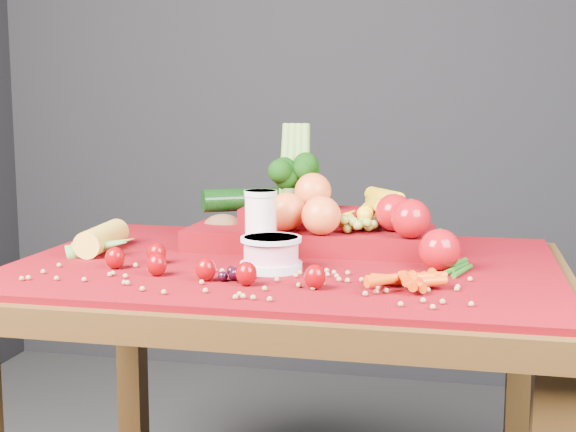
% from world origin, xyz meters
% --- Properties ---
extents(table, '(1.10, 0.80, 0.75)m').
position_xyz_m(table, '(0.00, 0.00, 0.66)').
color(table, '#3B250D').
rests_on(table, ground).
extents(red_cloth, '(1.05, 0.75, 0.01)m').
position_xyz_m(red_cloth, '(0.00, 0.00, 0.76)').
color(red_cloth, '#660308').
rests_on(red_cloth, table).
extents(milk_glass, '(0.07, 0.07, 0.14)m').
position_xyz_m(milk_glass, '(-0.05, -0.01, 0.84)').
color(milk_glass, silver).
rests_on(milk_glass, red_cloth).
extents(yogurt_bowl, '(0.12, 0.12, 0.06)m').
position_xyz_m(yogurt_bowl, '(-0.01, -0.09, 0.80)').
color(yogurt_bowl, silver).
rests_on(yogurt_bowl, red_cloth).
extents(strawberry_scatter, '(0.44, 0.18, 0.05)m').
position_xyz_m(strawberry_scatter, '(-0.13, -0.17, 0.79)').
color(strawberry_scatter, '#7C0302').
rests_on(strawberry_scatter, red_cloth).
extents(dark_grape_cluster, '(0.06, 0.05, 0.03)m').
position_xyz_m(dark_grape_cluster, '(-0.05, -0.19, 0.78)').
color(dark_grape_cluster, black).
rests_on(dark_grape_cluster, red_cloth).
extents(soybean_scatter, '(0.84, 0.24, 0.01)m').
position_xyz_m(soybean_scatter, '(0.00, -0.20, 0.77)').
color(soybean_scatter, '#A77A48').
rests_on(soybean_scatter, red_cloth).
extents(corn_ear, '(0.19, 0.24, 0.06)m').
position_xyz_m(corn_ear, '(-0.39, -0.01, 0.78)').
color(corn_ear, gold).
rests_on(corn_ear, red_cloth).
extents(potato, '(0.10, 0.07, 0.07)m').
position_xyz_m(potato, '(-0.18, 0.17, 0.79)').
color(potato, brown).
rests_on(potato, red_cloth).
extents(baby_carrot_pile, '(0.17, 0.18, 0.03)m').
position_xyz_m(baby_carrot_pile, '(0.25, -0.19, 0.78)').
color(baby_carrot_pile, '#CA3B07').
rests_on(baby_carrot_pile, red_cloth).
extents(green_bean_pile, '(0.14, 0.12, 0.01)m').
position_xyz_m(green_bean_pile, '(0.33, -0.01, 0.77)').
color(green_bean_pile, '#1C5613').
rests_on(green_bean_pile, red_cloth).
extents(produce_mound, '(0.59, 0.38, 0.27)m').
position_xyz_m(produce_mound, '(0.04, 0.15, 0.82)').
color(produce_mound, '#660308').
rests_on(produce_mound, red_cloth).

